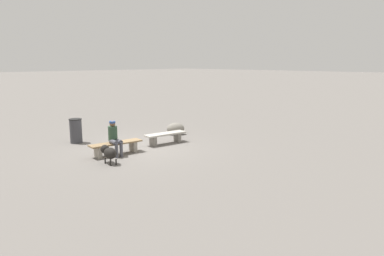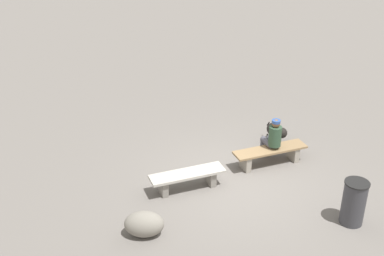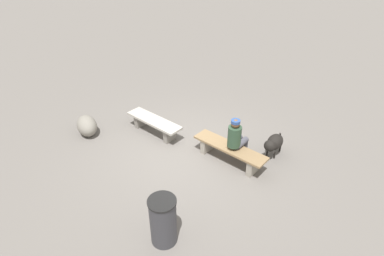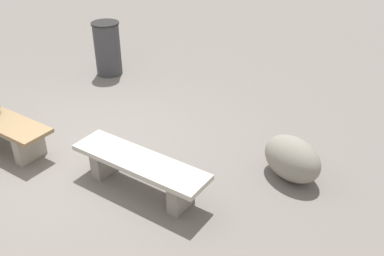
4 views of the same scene
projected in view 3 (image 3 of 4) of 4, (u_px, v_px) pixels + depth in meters
ground at (185, 154)px, 7.86m from camera, size 210.00×210.00×0.06m
bench_left at (154, 123)px, 8.46m from camera, size 1.75×0.66×0.43m
bench_right at (229, 151)px, 7.41m from camera, size 1.90×0.67×0.43m
seated_person at (236, 137)px, 7.21m from camera, size 0.37×0.63×1.20m
dog at (274, 143)px, 7.57m from camera, size 0.38×0.83×0.57m
trash_bin at (163, 221)px, 5.39m from camera, size 0.50×0.50×0.97m
boulder at (87, 126)px, 8.45m from camera, size 0.94×0.83×0.52m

